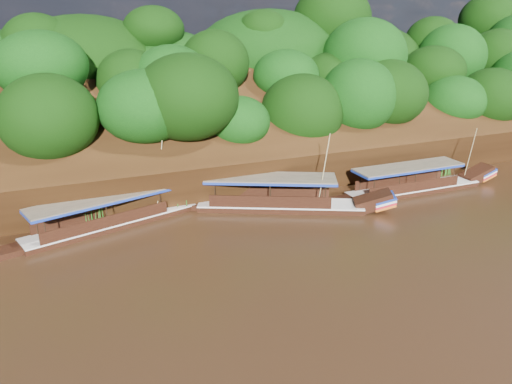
% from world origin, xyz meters
% --- Properties ---
extents(ground, '(160.00, 160.00, 0.00)m').
position_xyz_m(ground, '(0.00, 0.00, 0.00)').
color(ground, black).
rests_on(ground, ground).
extents(riverbank, '(120.00, 30.06, 19.40)m').
position_xyz_m(riverbank, '(-0.01, 22.73, 1.89)').
color(riverbank, black).
rests_on(riverbank, ground).
extents(boat_0, '(14.54, 2.46, 5.72)m').
position_xyz_m(boat_0, '(14.07, 6.40, 0.53)').
color(boat_0, black).
rests_on(boat_0, ground).
extents(boat_1, '(14.35, 8.37, 6.66)m').
position_xyz_m(boat_1, '(1.97, 6.91, 0.58)').
color(boat_1, black).
rests_on(boat_1, ground).
extents(boat_2, '(14.71, 5.96, 6.05)m').
position_xyz_m(boat_2, '(-10.32, 9.04, 0.53)').
color(boat_2, black).
rests_on(boat_2, ground).
extents(reeds, '(47.37, 2.12, 2.15)m').
position_xyz_m(reeds, '(-2.47, 9.40, 0.86)').
color(reeds, '#266318').
rests_on(reeds, ground).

